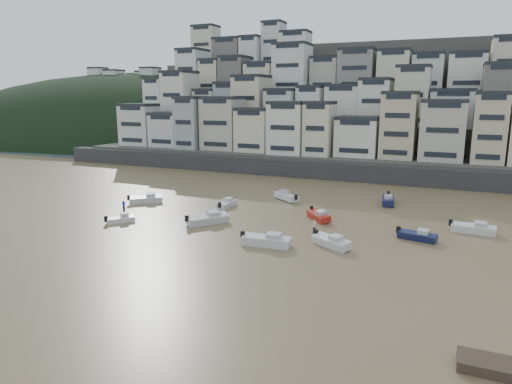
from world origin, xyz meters
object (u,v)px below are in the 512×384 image
at_px(boat_f, 227,203).
at_px(boat_i, 388,199).
at_px(boat_j, 120,218).
at_px(boat_d, 417,235).
at_px(boat_g, 473,227).
at_px(boat_h, 286,195).
at_px(boat_a, 267,239).
at_px(person_blue, 124,206).
at_px(boat_b, 331,240).
at_px(boat_e, 319,215).
at_px(boat_k, 146,198).
at_px(person_pink, 314,227).
at_px(boat_c, 208,218).

bearing_deg(boat_f, boat_i, -59.84).
bearing_deg(boat_j, boat_d, -38.61).
height_order(boat_g, boat_h, boat_h).
bearing_deg(boat_a, person_blue, 162.12).
xyz_separation_m(boat_b, boat_h, (-12.72, 20.17, 0.05)).
relative_size(boat_b, boat_h, 0.93).
relative_size(boat_a, boat_e, 1.17).
distance_m(boat_k, person_blue, 5.94).
distance_m(boat_b, boat_e, 11.39).
distance_m(boat_a, person_pink, 7.69).
height_order(boat_f, boat_g, boat_g).
distance_m(boat_j, boat_k, 11.43).
bearing_deg(boat_g, boat_c, -158.66).
height_order(boat_b, boat_g, boat_g).
height_order(boat_c, boat_h, boat_c).
relative_size(boat_d, boat_g, 0.86).
distance_m(boat_b, boat_h, 23.84).
distance_m(boat_d, boat_f, 28.76).
distance_m(boat_d, boat_e, 13.82).
bearing_deg(boat_h, boat_g, -159.02).
bearing_deg(person_pink, boat_g, 24.30).
relative_size(boat_g, person_pink, 3.22).
bearing_deg(person_pink, boat_a, -118.10).
relative_size(boat_c, person_blue, 3.58).
height_order(boat_c, boat_g, boat_c).
distance_m(boat_e, boat_h, 12.72).
height_order(boat_e, person_blue, person_blue).
bearing_deg(person_blue, boat_f, 34.66).
bearing_deg(boat_f, boat_k, 103.82).
height_order(boat_b, person_blue, person_blue).
relative_size(boat_a, boat_d, 1.27).
distance_m(boat_b, boat_d, 10.90).
height_order(boat_g, boat_k, same).
height_order(boat_a, boat_f, boat_a).
height_order(boat_c, boat_i, boat_c).
bearing_deg(boat_j, boat_i, -11.72).
relative_size(boat_i, person_blue, 3.43).
distance_m(boat_c, person_pink, 14.35).
distance_m(boat_e, boat_j, 27.00).
height_order(boat_h, person_pink, person_pink).
relative_size(boat_d, boat_j, 1.21).
xyz_separation_m(boat_b, boat_e, (-4.48, 10.47, -0.02)).
bearing_deg(boat_c, boat_f, 49.53).
bearing_deg(boat_f, boat_c, -166.15).
bearing_deg(boat_f, person_pink, -113.92).
bearing_deg(boat_g, boat_b, -135.99).
distance_m(boat_b, person_pink, 5.21).
xyz_separation_m(boat_e, boat_g, (19.40, 1.82, 0.05)).
bearing_deg(boat_d, person_blue, -163.77).
height_order(boat_b, boat_c, boat_c).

